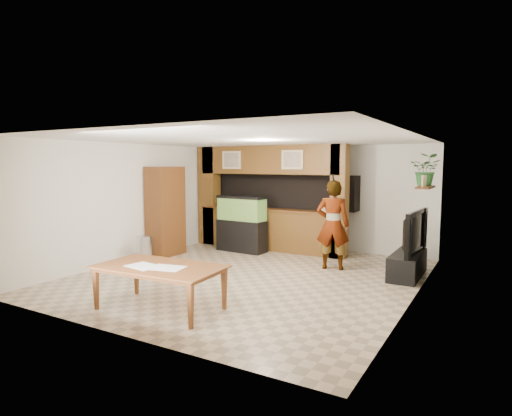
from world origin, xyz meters
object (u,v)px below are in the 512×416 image
Objects in this scene: person at (333,225)px; pantry_cabinet at (165,211)px; aquarium at (242,224)px; television at (409,232)px; dining_table at (159,288)px.

pantry_cabinet is at bearing -4.52° from person.
pantry_cabinet is 1.52× the size of aquarium.
person reaches higher than aquarium.
pantry_cabinet is 1.87m from aquarium.
aquarium is at bearing 87.08° from television.
dining_table is (-2.81, -3.79, -0.54)m from television.
aquarium is 4.04m from television.
aquarium is 4.43m from dining_table.
dining_table is at bearing -49.83° from pantry_cabinet.
pantry_cabinet is at bearing 102.03° from television.
aquarium is 0.96× the size of television.
person is 0.98× the size of dining_table.
pantry_cabinet is 1.46× the size of television.
aquarium reaches higher than television.
dining_table is at bearing -70.64° from aquarium.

